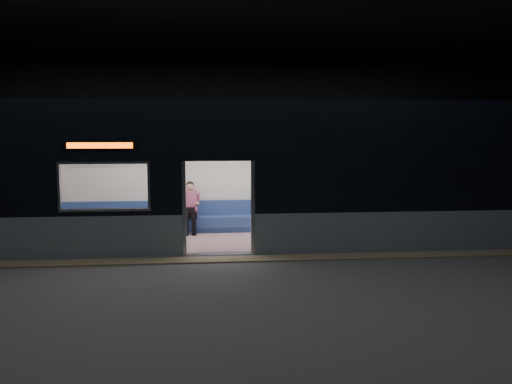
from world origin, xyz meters
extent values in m
cube|color=#47494C|center=(0.00, 0.00, -0.01)|extent=(24.00, 14.00, 0.01)
cube|color=black|center=(0.00, 0.00, 4.98)|extent=(24.00, 14.00, 0.04)
cube|color=black|center=(0.00, 6.98, 2.50)|extent=(24.00, 0.04, 5.00)
cube|color=black|center=(0.00, -6.98, 2.50)|extent=(24.00, 0.04, 5.00)
cube|color=#8C7F59|center=(0.00, 0.55, 0.01)|extent=(22.80, 0.50, 0.03)
cube|color=gray|center=(4.85, 1.06, 0.45)|extent=(8.30, 0.12, 0.90)
cube|color=black|center=(4.85, 1.06, 2.05)|extent=(8.30, 0.12, 2.30)
cube|color=black|center=(0.00, 1.06, 2.62)|extent=(1.40, 0.12, 1.15)
cube|color=#B7BABC|center=(-0.74, 1.06, 1.02)|extent=(0.08, 0.14, 2.05)
cube|color=#B7BABC|center=(0.74, 1.06, 1.02)|extent=(0.08, 0.14, 2.05)
cube|color=black|center=(-2.45, 0.98, 2.39)|extent=(1.50, 0.04, 0.18)
cube|color=#FF4800|center=(-2.45, 0.97, 2.39)|extent=(1.34, 0.03, 0.12)
cube|color=silver|center=(0.00, 3.94, 1.60)|extent=(18.00, 0.12, 3.20)
cube|color=black|center=(0.00, 2.50, 3.28)|extent=(18.00, 3.00, 0.15)
cube|color=gray|center=(0.00, 2.50, 0.02)|extent=(17.76, 2.76, 0.04)
cube|color=silver|center=(0.00, 2.50, 2.35)|extent=(17.76, 2.76, 0.10)
cube|color=#2D5584|center=(0.00, 3.62, 0.24)|extent=(11.00, 0.48, 0.41)
cube|color=#2D5584|center=(0.00, 3.81, 0.65)|extent=(11.00, 0.10, 0.40)
cube|color=#78585B|center=(-3.30, 1.41, 0.24)|extent=(4.40, 0.48, 0.41)
cube|color=#78585B|center=(3.30, 1.41, 0.24)|extent=(4.40, 0.48, 0.41)
cylinder|color=silver|center=(-0.95, 1.37, 1.17)|extent=(0.04, 0.04, 2.26)
cylinder|color=silver|center=(-0.95, 3.63, 1.17)|extent=(0.04, 0.04, 2.26)
cylinder|color=silver|center=(0.95, 1.37, 1.17)|extent=(0.04, 0.04, 2.26)
cylinder|color=silver|center=(0.95, 3.63, 1.17)|extent=(0.04, 0.04, 2.26)
cylinder|color=silver|center=(0.00, 3.58, 1.95)|extent=(11.00, 0.03, 0.03)
cube|color=black|center=(-0.77, 3.40, 0.53)|extent=(0.16, 0.45, 0.15)
cube|color=black|center=(-0.57, 3.40, 0.53)|extent=(0.16, 0.45, 0.15)
cylinder|color=black|center=(-0.77, 3.20, 0.26)|extent=(0.11, 0.11, 0.43)
cylinder|color=black|center=(-0.57, 3.20, 0.26)|extent=(0.11, 0.11, 0.43)
cube|color=#D66890|center=(-0.67, 3.59, 0.55)|extent=(0.38, 0.21, 0.19)
cylinder|color=#D66890|center=(-0.67, 3.62, 0.88)|extent=(0.42, 0.42, 0.50)
sphere|color=tan|center=(-0.67, 3.60, 1.24)|extent=(0.20, 0.20, 0.20)
sphere|color=black|center=(-0.67, 3.64, 1.28)|extent=(0.21, 0.21, 0.21)
cube|color=black|center=(-0.67, 3.33, 0.67)|extent=(0.30, 0.28, 0.12)
cube|color=white|center=(5.00, 3.85, 1.49)|extent=(1.04, 0.03, 0.68)
camera|label=1|loc=(-0.32, -10.54, 2.69)|focal=38.00mm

